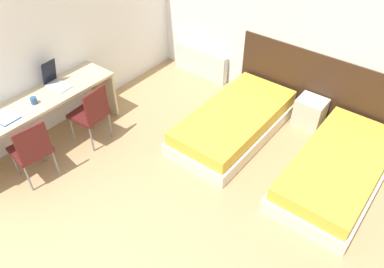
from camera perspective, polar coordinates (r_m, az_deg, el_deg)
name	(u,v)px	position (r m, az deg, el deg)	size (l,w,h in m)	color
wall_back	(280,18)	(5.66, 13.25, 16.81)	(5.26, 0.05, 2.70)	white
wall_left	(54,32)	(5.45, -20.33, 14.43)	(0.05, 5.42, 2.70)	white
headboard_panel	(320,89)	(5.76, 18.96, 6.56)	(2.62, 0.03, 1.03)	#382316
bed_near_window	(235,122)	(5.39, 6.50, 1.84)	(1.00, 2.04, 0.38)	beige
bed_near_door	(338,169)	(5.00, 21.32, -5.01)	(1.00, 2.04, 0.38)	beige
nightstand	(310,112)	(5.76, 17.53, 3.22)	(0.40, 0.35, 0.43)	beige
radiator	(201,62)	(6.65, 1.35, 10.85)	(1.04, 0.12, 0.49)	silver
desk	(39,110)	(5.29, -22.22, 3.40)	(0.59, 2.14, 0.76)	#C6B28E
chair_near_laptop	(91,112)	(5.19, -15.12, 3.24)	(0.46, 0.46, 0.89)	#511919
chair_near_notebook	(31,148)	(4.85, -23.27, -2.04)	(0.48, 0.48, 0.89)	#511919
laptop	(55,81)	(5.37, -20.11, 7.60)	(0.35, 0.23, 0.35)	silver
open_notebook	(6,117)	(5.02, -26.46, 2.29)	(0.30, 0.25, 0.02)	#1E4793
mug	(34,101)	(5.11, -22.97, 4.71)	(0.08, 0.08, 0.09)	#2D5184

